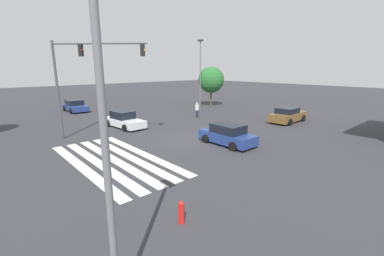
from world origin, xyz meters
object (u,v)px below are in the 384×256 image
object	(u,v)px
street_light_pole_a	(102,105)
pedestrian	(197,109)
car_1	(75,106)
car_3	(124,120)
car_4	(288,115)
traffic_signal_mast	(81,70)
fire_hydrant	(182,212)
car_2	(228,135)
tree_corner_a	(211,80)
street_light_pole_b	(200,69)

from	to	relation	value
street_light_pole_a	pedestrian	bearing A→B (deg)	132.61
car_1	car_3	size ratio (longest dim) A/B	0.93
car_4	pedestrian	world-z (taller)	pedestrian
traffic_signal_mast	car_3	bearing A→B (deg)	69.37
car_4	fire_hydrant	size ratio (longest dim) A/B	5.53
car_3	street_light_pole_a	size ratio (longest dim) A/B	0.61
car_2	pedestrian	bearing A→B (deg)	-30.53
street_light_pole_a	tree_corner_a	xyz separation A→B (m)	(-21.30, 25.10, -0.99)
traffic_signal_mast	street_light_pole_b	bearing A→B (deg)	62.52
car_1	street_light_pole_b	size ratio (longest dim) A/B	0.49
street_light_pole_a	street_light_pole_b	size ratio (longest dim) A/B	0.88
traffic_signal_mast	car_3	world-z (taller)	traffic_signal_mast
traffic_signal_mast	pedestrian	xyz separation A→B (m)	(-0.83, 12.50, -4.35)
street_light_pole_a	traffic_signal_mast	bearing A→B (deg)	162.03
pedestrian	tree_corner_a	world-z (taller)	tree_corner_a
traffic_signal_mast	car_1	world-z (taller)	traffic_signal_mast
car_4	street_light_pole_b	distance (m)	13.54
street_light_pole_a	street_light_pole_b	distance (m)	30.49
fire_hydrant	car_4	bearing A→B (deg)	108.10
car_1	pedestrian	distance (m)	16.13
traffic_signal_mast	street_light_pole_a	xyz separation A→B (m)	(15.21, -4.93, -0.53)
street_light_pole_b	tree_corner_a	world-z (taller)	street_light_pole_b
car_1	street_light_pole_a	distance (m)	31.10
street_light_pole_a	tree_corner_a	distance (m)	32.93
car_2	street_light_pole_a	bearing A→B (deg)	120.32
car_4	street_light_pole_a	size ratio (longest dim) A/B	0.60
street_light_pole_a	car_3	bearing A→B (deg)	152.12
car_4	street_light_pole_b	world-z (taller)	street_light_pole_b
car_1	tree_corner_a	size ratio (longest dim) A/B	0.79
car_3	pedestrian	distance (m)	8.48
car_3	fire_hydrant	distance (m)	16.48
street_light_pole_b	car_3	bearing A→B (deg)	-74.70
street_light_pole_a	car_4	bearing A→B (deg)	109.36
car_2	street_light_pole_b	distance (m)	17.81
pedestrian	car_3	bearing A→B (deg)	-51.67
car_2	street_light_pole_b	bearing A→B (deg)	-36.67
car_1	fire_hydrant	world-z (taller)	car_1
car_4	tree_corner_a	size ratio (longest dim) A/B	0.84
car_3	street_light_pole_b	size ratio (longest dim) A/B	0.53
car_2	pedestrian	world-z (taller)	pedestrian
car_2	street_light_pole_a	world-z (taller)	street_light_pole_a
street_light_pole_b	pedestrian	bearing A→B (deg)	-46.50
car_1	car_3	distance (m)	12.52
car_3	street_light_pole_a	world-z (taller)	street_light_pole_a
car_3	car_2	bearing A→B (deg)	12.20
street_light_pole_b	car_1	bearing A→B (deg)	-122.95
car_1	street_light_pole_b	bearing A→B (deg)	57.95
tree_corner_a	fire_hydrant	size ratio (longest dim) A/B	6.56
tree_corner_a	car_2	bearing A→B (deg)	-42.36
car_3	car_4	world-z (taller)	car_3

